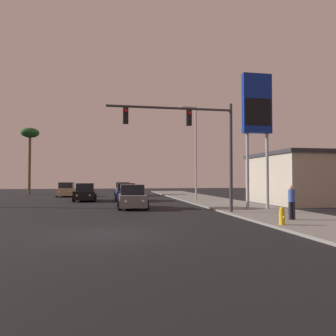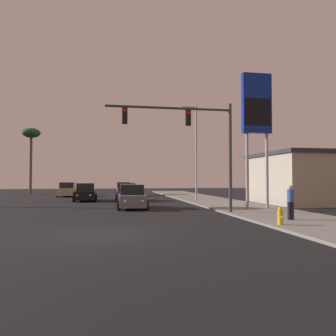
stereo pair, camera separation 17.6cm
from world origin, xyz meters
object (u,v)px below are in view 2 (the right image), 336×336
Objects in this scene: car_tan at (67,190)px; palm_tree_far at (31,137)px; gas_station_sign at (257,111)px; pedestrian_on_sidewalk at (290,201)px; car_grey at (132,198)px; street_lamp at (195,147)px; car_black at (85,193)px; fire_hydrant at (280,216)px; traffic_light_mast at (195,134)px; car_blue at (126,193)px; car_white at (123,190)px.

car_tan is 11.04m from palm_tree_far.
gas_station_sign is 33.35m from palm_tree_far.
palm_tree_far reaches higher than pedestrian_on_sidewalk.
car_grey is 10.40m from street_lamp.
car_black reaches higher than fire_hydrant.
pedestrian_on_sidewalk is 38.11m from palm_tree_far.
traffic_light_mast is 5.28m from gas_station_sign.
fire_hydrant is 2.16m from pedestrian_on_sidewalk.
car_blue is 10.99m from car_tan.
car_black is (-3.84, 0.42, 0.00)m from car_blue.
street_lamp is 17.86m from fire_hydrant.
car_blue is 1.00× the size of car_white.
car_grey is 0.48× the size of palm_tree_far.
gas_station_sign is 11.84× the size of fire_hydrant.
car_tan is (-6.56, 8.82, 0.00)m from car_blue.
traffic_light_mast is at bearing -160.42° from gas_station_sign.
car_grey is at bearing 111.88° from car_tan.
car_grey is 0.58× the size of traffic_light_mast.
pedestrian_on_sidewalk is at bearing 106.22° from car_white.
street_lamp reaches higher than car_tan.
car_white is 1.00× the size of car_tan.
traffic_light_mast is at bearing 115.49° from car_tan.
car_black is 0.48× the size of palm_tree_far.
fire_hydrant is 0.08× the size of palm_tree_far.
car_blue is at bearing 171.77° from car_black.
car_tan is at bearing -68.15° from car_grey.
car_tan is 17.03m from street_lamp.
car_blue is 2.59× the size of pedestrian_on_sidewalk.
car_black is at bearing 116.67° from fire_hydrant.
car_black is 0.48× the size of street_lamp.
street_lamp is 1.00× the size of palm_tree_far.
fire_hydrant is at bearing 114.98° from car_tan.
traffic_light_mast is 32.31m from palm_tree_far.
palm_tree_far is at bearing 120.88° from pedestrian_on_sidewalk.
palm_tree_far is at bearing -62.55° from car_black.
pedestrian_on_sidewalk is (7.10, -8.78, 0.27)m from car_grey.
car_blue is at bearing 127.50° from car_tan.
car_tan is 0.58× the size of traffic_light_mast.
car_grey is at bearing 159.12° from gas_station_sign.
fire_hydrant is at bearing 114.72° from car_black.
fire_hydrant is 0.46× the size of pedestrian_on_sidewalk.
car_white is at bearing 101.24° from fire_hydrant.
palm_tree_far reaches higher than car_grey.
traffic_light_mast is 6.60m from pedestrian_on_sidewalk.
traffic_light_mast is (3.42, -12.94, 3.98)m from car_blue.
car_tan is at bearing 142.06° from street_lamp.
car_grey is (-0.01, -8.21, 0.00)m from car_blue.
traffic_light_mast is at bearing 132.17° from pedestrian_on_sidewalk.
car_black is at bearing -60.60° from palm_tree_far.
traffic_light_mast reaches higher than car_grey.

